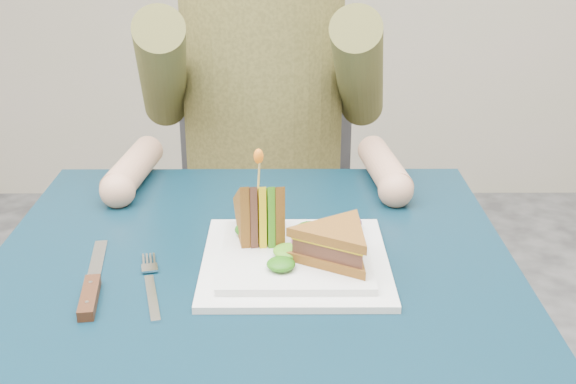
{
  "coord_description": "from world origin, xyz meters",
  "views": [
    {
      "loc": [
        0.05,
        -0.9,
        1.22
      ],
      "look_at": [
        0.05,
        0.05,
        0.82
      ],
      "focal_mm": 45.0,
      "sensor_mm": 36.0,
      "label": 1
    }
  ],
  "objects_px": {
    "table": "(253,311)",
    "diner": "(262,50)",
    "knife": "(91,290)",
    "sandwich_upright": "(260,216)",
    "plate": "(295,259)",
    "chair": "(265,196)",
    "sandwich_flat": "(336,244)",
    "fork": "(151,287)"
  },
  "relations": [
    {
      "from": "chair",
      "to": "sandwich_upright",
      "type": "height_order",
      "value": "chair"
    },
    {
      "from": "sandwich_flat",
      "to": "sandwich_upright",
      "type": "distance_m",
      "value": 0.13
    },
    {
      "from": "plate",
      "to": "sandwich_upright",
      "type": "distance_m",
      "value": 0.08
    },
    {
      "from": "diner",
      "to": "knife",
      "type": "relative_size",
      "value": 3.37
    },
    {
      "from": "sandwich_flat",
      "to": "sandwich_upright",
      "type": "xyz_separation_m",
      "value": [
        -0.11,
        0.07,
        0.01
      ]
    },
    {
      "from": "chair",
      "to": "fork",
      "type": "bearing_deg",
      "value": -99.67
    },
    {
      "from": "diner",
      "to": "knife",
      "type": "bearing_deg",
      "value": -107.2
    },
    {
      "from": "table",
      "to": "fork",
      "type": "height_order",
      "value": "fork"
    },
    {
      "from": "sandwich_upright",
      "to": "fork",
      "type": "distance_m",
      "value": 0.19
    },
    {
      "from": "knife",
      "to": "table",
      "type": "bearing_deg",
      "value": 22.15
    },
    {
      "from": "table",
      "to": "fork",
      "type": "relative_size",
      "value": 4.22
    },
    {
      "from": "sandwich_upright",
      "to": "fork",
      "type": "bearing_deg",
      "value": -141.8
    },
    {
      "from": "fork",
      "to": "knife",
      "type": "distance_m",
      "value": 0.08
    },
    {
      "from": "table",
      "to": "chair",
      "type": "bearing_deg",
      "value": 90.0
    },
    {
      "from": "plate",
      "to": "sandwich_upright",
      "type": "relative_size",
      "value": 1.87
    },
    {
      "from": "sandwich_flat",
      "to": "sandwich_upright",
      "type": "bearing_deg",
      "value": 146.56
    },
    {
      "from": "table",
      "to": "plate",
      "type": "height_order",
      "value": "plate"
    },
    {
      "from": "chair",
      "to": "fork",
      "type": "height_order",
      "value": "chair"
    },
    {
      "from": "table",
      "to": "plate",
      "type": "xyz_separation_m",
      "value": [
        0.06,
        -0.0,
        0.09
      ]
    },
    {
      "from": "chair",
      "to": "diner",
      "type": "bearing_deg",
      "value": -90.0
    },
    {
      "from": "plate",
      "to": "sandwich_upright",
      "type": "xyz_separation_m",
      "value": [
        -0.05,
        0.04,
        0.05
      ]
    },
    {
      "from": "sandwich_upright",
      "to": "knife",
      "type": "relative_size",
      "value": 0.63
    },
    {
      "from": "table",
      "to": "sandwich_upright",
      "type": "distance_m",
      "value": 0.14
    },
    {
      "from": "chair",
      "to": "knife",
      "type": "xyz_separation_m",
      "value": [
        -0.21,
        -0.78,
        0.2
      ]
    },
    {
      "from": "chair",
      "to": "sandwich_flat",
      "type": "height_order",
      "value": "chair"
    },
    {
      "from": "knife",
      "to": "fork",
      "type": "bearing_deg",
      "value": 10.38
    },
    {
      "from": "plate",
      "to": "knife",
      "type": "height_order",
      "value": "plate"
    },
    {
      "from": "table",
      "to": "diner",
      "type": "height_order",
      "value": "diner"
    },
    {
      "from": "chair",
      "to": "sandwich_flat",
      "type": "bearing_deg",
      "value": -80.85
    },
    {
      "from": "fork",
      "to": "table",
      "type": "bearing_deg",
      "value": 28.27
    },
    {
      "from": "table",
      "to": "knife",
      "type": "xyz_separation_m",
      "value": [
        -0.21,
        -0.08,
        0.09
      ]
    },
    {
      "from": "sandwich_flat",
      "to": "fork",
      "type": "xyz_separation_m",
      "value": [
        -0.25,
        -0.04,
        -0.04
      ]
    },
    {
      "from": "table",
      "to": "fork",
      "type": "bearing_deg",
      "value": -151.73
    },
    {
      "from": "sandwich_upright",
      "to": "knife",
      "type": "bearing_deg",
      "value": -150.09
    },
    {
      "from": "table",
      "to": "sandwich_flat",
      "type": "distance_m",
      "value": 0.17
    },
    {
      "from": "sandwich_flat",
      "to": "sandwich_upright",
      "type": "relative_size",
      "value": 1.33
    },
    {
      "from": "sandwich_flat",
      "to": "fork",
      "type": "height_order",
      "value": "sandwich_flat"
    },
    {
      "from": "diner",
      "to": "sandwich_flat",
      "type": "height_order",
      "value": "diner"
    },
    {
      "from": "plate",
      "to": "chair",
      "type": "bearing_deg",
      "value": 95.03
    },
    {
      "from": "plate",
      "to": "table",
      "type": "bearing_deg",
      "value": 176.01
    },
    {
      "from": "diner",
      "to": "fork",
      "type": "height_order",
      "value": "diner"
    },
    {
      "from": "diner",
      "to": "table",
      "type": "bearing_deg",
      "value": -90.0
    }
  ]
}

